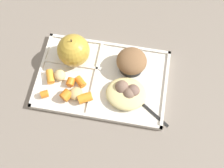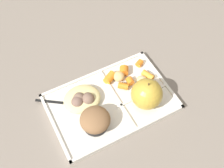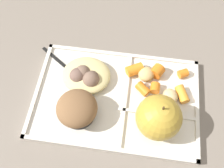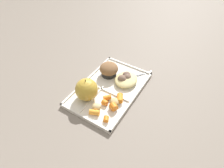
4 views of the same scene
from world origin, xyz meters
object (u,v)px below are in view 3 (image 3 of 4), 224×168
lunch_tray (116,99)px  plastic_fork (70,71)px  green_apple (159,117)px  bran_muffin (77,109)px

lunch_tray → plastic_fork: lunch_tray is taller
green_apple → lunch_tray: bearing=-29.2°
lunch_tray → green_apple: (-0.09, 0.05, 0.05)m
bran_muffin → plastic_fork: size_ratio=0.59×
lunch_tray → green_apple: size_ratio=3.68×
green_apple → bran_muffin: size_ratio=1.17×
lunch_tray → bran_muffin: bearing=33.9°
lunch_tray → bran_muffin: size_ratio=4.31×
green_apple → plastic_fork: bearing=-26.6°
lunch_tray → plastic_fork: size_ratio=2.55×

